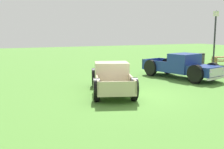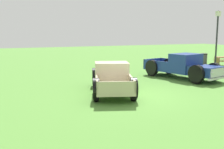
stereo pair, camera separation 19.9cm
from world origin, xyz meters
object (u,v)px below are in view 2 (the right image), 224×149
at_px(pickup_truck_behind_right, 186,67).
at_px(lamp_post_near, 217,40).
at_px(pickup_truck_foreground, 111,77).
at_px(trash_can, 204,59).

distance_m(pickup_truck_behind_right, lamp_post_near, 4.82).
xyz_separation_m(pickup_truck_foreground, pickup_truck_behind_right, (-1.38, 5.65, 0.05)).
bearing_deg(lamp_post_near, pickup_truck_behind_right, -65.83).
distance_m(pickup_truck_foreground, lamp_post_near, 10.46).
relative_size(pickup_truck_behind_right, lamp_post_near, 1.22).
xyz_separation_m(pickup_truck_behind_right, lamp_post_near, (-1.87, 4.16, 1.57)).
relative_size(lamp_post_near, trash_can, 4.67).
bearing_deg(pickup_truck_behind_right, trash_can, 131.26).
distance_m(lamp_post_near, trash_can, 5.02).
height_order(pickup_truck_foreground, pickup_truck_behind_right, pickup_truck_behind_right).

